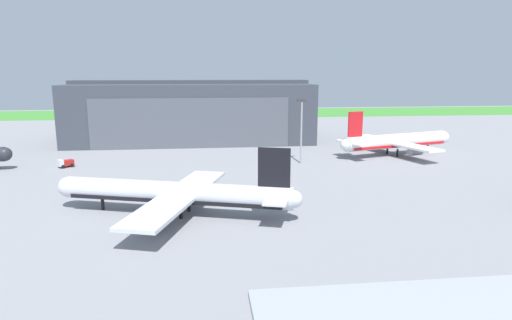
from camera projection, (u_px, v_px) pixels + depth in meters
ground_plane at (245, 219)px, 69.33m from camera, size 440.00×440.00×0.00m
grass_field_strip at (216, 113)px, 250.02m from camera, size 440.00×56.00×0.08m
maintenance_hangar at (192, 112)px, 149.74m from camera, size 79.38×35.93×20.48m
airliner_near_left at (176, 194)px, 71.09m from camera, size 40.14×33.89×11.68m
airliner_far_left at (397, 141)px, 122.73m from camera, size 36.35×31.24×12.82m
ops_van at (65, 163)px, 107.19m from camera, size 3.87×3.60×2.04m
pushback_tractor at (271, 166)px, 103.69m from camera, size 2.55×3.45×2.41m
apron_light_mast at (301, 125)px, 110.27m from camera, size 2.40×0.50×16.52m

